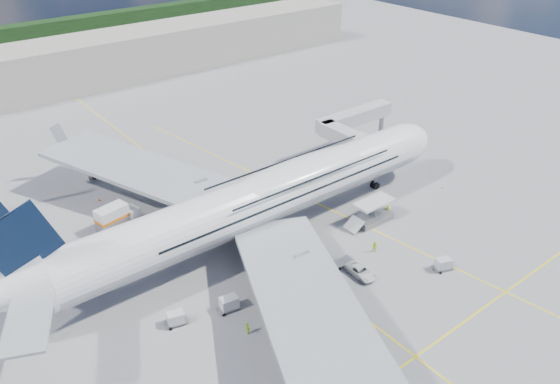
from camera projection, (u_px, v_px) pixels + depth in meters
ground at (303, 271)px, 75.97m from camera, size 300.00×300.00×0.00m
taxi_line_main at (303, 271)px, 75.97m from camera, size 0.25×220.00×0.01m
taxi_line_cross at (416, 357)px, 62.35m from camera, size 120.00×0.25×0.01m
taxi_line_diag at (328, 209)px, 90.27m from camera, size 14.16×99.06×0.01m
airliner at (261, 199)px, 79.49m from camera, size 77.26×79.15×23.71m
jet_bridge at (353, 126)px, 102.75m from camera, size 18.80×12.10×8.50m
cargo_loader at (372, 215)px, 86.31m from camera, size 8.53×3.20×3.67m
terminal at (61, 67)px, 137.67m from camera, size 180.00×16.00×12.00m
tree_line at (132, 21)px, 190.72m from camera, size 160.00×6.00×8.00m
dolly_row_a at (229, 303)px, 68.68m from camera, size 3.24×2.05×1.92m
dolly_row_b at (176, 318)px, 66.49m from camera, size 3.04×2.16×1.74m
dolly_row_c at (284, 311)px, 67.45m from camera, size 3.34×2.33×1.92m
dolly_nose_far at (443, 264)px, 75.84m from camera, size 3.07×2.37×1.72m
dolly_nose_near at (343, 262)px, 77.09m from camera, size 3.67×2.46×0.49m
baggage_tug at (319, 275)px, 73.80m from camera, size 3.42×2.07×1.99m
catering_truck_inner at (117, 218)px, 84.36m from camera, size 7.00×3.59×3.99m
catering_truck_outer at (104, 165)px, 99.91m from camera, size 6.81×3.40×3.89m
service_van at (361, 272)px, 74.78m from camera, size 2.46×4.90×1.33m
crew_nose at (385, 169)px, 100.36m from camera, size 0.84×0.71×1.96m
crew_loader at (375, 247)px, 79.31m from camera, size 1.11×1.15×1.87m
crew_wing at (248, 328)px, 65.12m from camera, size 0.52×1.03×1.70m
crew_van at (388, 210)px, 88.16m from camera, size 0.90×1.06×1.84m
crew_tug at (278, 301)px, 69.18m from camera, size 1.27×0.73×1.97m
cone_nose at (442, 187)px, 95.95m from camera, size 0.40×0.40×0.50m
cone_wing_left_inner at (206, 221)px, 86.38m from camera, size 0.48×0.48×0.62m
cone_wing_left_outer at (99, 199)px, 92.37m from camera, size 0.41×0.41×0.52m
cone_wing_right_inner at (293, 294)px, 71.30m from camera, size 0.42×0.42×0.54m
cone_wing_right_outer at (279, 349)px, 63.02m from camera, size 0.44×0.44×0.56m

